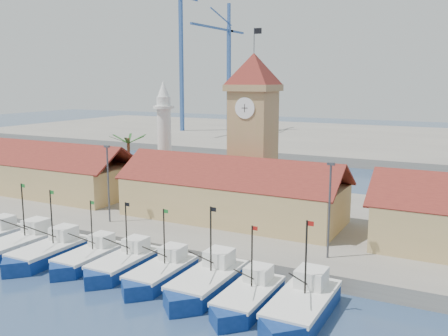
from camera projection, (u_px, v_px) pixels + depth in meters
The scene contains 19 objects.
ground at pixel (128, 291), 42.74m from camera, with size 400.00×400.00×0.00m, color navy.
quay at pixel (246, 216), 63.58m from camera, with size 140.00×32.00×1.50m, color gray.
terminal at pixel (376, 141), 138.68m from camera, with size 240.00×80.00×2.00m, color gray.
boat_1 at pixel (18, 246), 52.17m from camera, with size 3.70×10.13×7.66m.
boat_2 at pixel (47, 254), 49.77m from camera, with size 3.62×9.93×7.51m.
boat_3 at pixel (87, 259), 48.54m from camera, with size 3.24×8.89×6.72m.
boat_4 at pixel (122, 265), 46.87m from camera, with size 3.37×9.23×6.99m.
boat_5 at pixel (160, 275), 44.58m from camera, with size 3.35×9.19×6.95m.
boat_6 at pixel (206, 284), 42.36m from camera, with size 3.75×10.26×7.76m.
boat_7 at pixel (247, 299), 39.56m from camera, with size 3.35×9.17×6.94m.
boat_8 at pixel (300, 309), 37.71m from camera, with size 3.82×10.48×7.93m.
hall_left at pixel (39, 175), 74.05m from camera, with size 31.20×10.13×7.61m.
hall_center at pixel (232, 198), 59.52m from camera, with size 27.04×10.13×7.61m.
clock_tower at pixel (253, 127), 63.37m from camera, with size 5.80×5.80×22.70m.
minaret at pixel (164, 137), 72.32m from camera, with size 3.00×3.00×16.30m.
palm_tree at pixel (129, 160), 73.45m from camera, with size 5.60×5.03×8.39m.
lamp_posts at pixel (202, 191), 51.87m from camera, with size 80.70×0.25×9.03m.
crane_blue_far at pixel (178, 41), 151.63m from camera, with size 1.00×37.55×48.97m.
crane_blue_near at pixel (227, 61), 152.24m from camera, with size 1.00×32.29×38.70m.
Camera 1 is at (25.89, -31.89, 17.89)m, focal length 40.00 mm.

